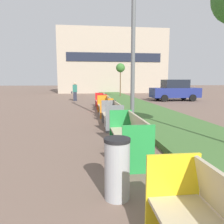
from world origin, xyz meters
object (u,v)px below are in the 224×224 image
Objects in this scene: bench_grey_frame at (112,118)px; parked_car_distant at (175,90)px; bench_green_frame at (129,140)px; sapling_tree_far at (120,68)px; litter_bin at (117,169)px; bench_red_frame at (101,102)px; street_lamp_post at (134,5)px; bench_orange_frame at (105,108)px; pedestrian_walking at (75,92)px.

parked_car_distant reaches higher than bench_grey_frame.
bench_green_frame is 17.81m from sapling_tree_far.
bench_grey_frame is at bearing 83.78° from litter_bin.
bench_red_frame is 11.06m from litter_bin.
bench_green_frame is 0.28× the size of street_lamp_post.
pedestrian_walking is (-1.94, 8.37, 0.45)m from bench_orange_frame.
parked_car_distant reaches higher than bench_green_frame.
parked_car_distant is (4.31, -3.68, -2.10)m from sapling_tree_far.
bench_grey_frame is at bearing -100.23° from sapling_tree_far.
parked_car_distant is at bearing -40.48° from sapling_tree_far.
bench_orange_frame is at bearing -89.91° from bench_red_frame.
street_lamp_post is at bearing -84.72° from bench_red_frame.
pedestrian_walking is (-1.39, 16.48, 0.36)m from litter_bin.
bench_green_frame is 0.61× the size of sapling_tree_far.
sapling_tree_far reaches higher than litter_bin.
bench_red_frame is 0.53× the size of sapling_tree_far.
sapling_tree_far is at bearing 79.77° from bench_grey_frame.
sapling_tree_far reaches higher than parked_car_distant.
bench_red_frame is 0.45× the size of parked_car_distant.
pedestrian_walking is 8.86m from parked_car_distant.
bench_grey_frame is 5.96m from bench_red_frame.
street_lamp_post is 1.81× the size of parked_car_distant.
bench_orange_frame and bench_red_frame have the same top height.
pedestrian_walking reaches higher than bench_orange_frame.
street_lamp_post is (0.62, -6.66, 3.83)m from bench_red_frame.
bench_green_frame is at bearing 73.36° from litter_bin.
bench_orange_frame is at bearing 86.06° from litter_bin.
bench_grey_frame is 1.03× the size of bench_red_frame.
bench_grey_frame is at bearing 131.40° from street_lamp_post.
street_lamp_post is (1.17, 4.39, 3.73)m from litter_bin.
sapling_tree_far is 2.17× the size of pedestrian_walking.
pedestrian_walking is (-1.94, 14.62, 0.45)m from bench_green_frame.
bench_orange_frame is 10.19m from parked_car_distant.
sapling_tree_far is 6.05m from parked_car_distant.
bench_red_frame is (-0.00, 9.18, -0.01)m from bench_green_frame.
bench_green_frame is 1.11× the size of bench_grey_frame.
bench_red_frame is 2.04× the size of litter_bin.
bench_green_frame is at bearing -90.01° from bench_orange_frame.
bench_red_frame is at bearing 90.01° from bench_grey_frame.
bench_green_frame is at bearing -117.00° from parked_car_distant.
bench_red_frame is 8.27m from parked_car_distant.
bench_red_frame is at bearing 87.13° from litter_bin.
parked_car_distant is at bearing 47.52° from bench_orange_frame.
pedestrian_walking reaches higher than litter_bin.
bench_grey_frame is at bearing -89.99° from bench_red_frame.
bench_red_frame is 7.71m from street_lamp_post.
bench_green_frame reaches higher than litter_bin.
parked_car_distant is (8.81, -0.87, 0.09)m from pedestrian_walking.
litter_bin is at bearing -85.20° from pedestrian_walking.
parked_car_distant is (6.87, 4.57, 0.55)m from bench_red_frame.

